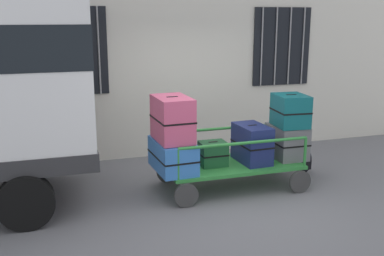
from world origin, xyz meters
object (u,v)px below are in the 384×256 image
object	(u,v)px
suitcase_midleft_bottom	(213,154)
suitcase_midright_bottom	(287,141)
suitcase_left_bottom	(173,155)
luggage_cart	(232,167)
suitcase_center_bottom	(252,144)
suitcase_midright_middle	(290,111)
backpack	(304,161)
suitcase_left_middle	(172,119)

from	to	relation	value
suitcase_midleft_bottom	suitcase_midright_bottom	bearing A→B (deg)	1.78
suitcase_midleft_bottom	suitcase_left_bottom	bearing A→B (deg)	-177.77
luggage_cart	suitcase_left_bottom	world-z (taller)	suitcase_left_bottom
suitcase_midleft_bottom	suitcase_center_bottom	xyz separation A→B (m)	(0.63, -0.01, 0.11)
suitcase_left_bottom	suitcase_midright_bottom	xyz separation A→B (m)	(1.90, 0.06, 0.04)
luggage_cart	suitcase_midright_middle	xyz separation A→B (m)	(0.95, -0.03, 0.84)
suitcase_midright_bottom	suitcase_midright_middle	distance (m)	0.51
suitcase_midright_middle	backpack	xyz separation A→B (m)	(0.47, 0.27, -0.94)
luggage_cart	suitcase_midright_bottom	xyz separation A→B (m)	(0.95, 0.03, 0.33)
suitcase_midright_middle	luggage_cart	bearing A→B (deg)	178.12
suitcase_midleft_bottom	backpack	size ratio (longest dim) A/B	0.91
suitcase_midleft_bottom	luggage_cart	bearing A→B (deg)	2.04
luggage_cart	suitcase_midleft_bottom	bearing A→B (deg)	-177.96
luggage_cart	suitcase_midright_middle	distance (m)	1.26
luggage_cart	suitcase_midright_middle	bearing A→B (deg)	-1.88
suitcase_left_bottom	suitcase_midright_middle	bearing A→B (deg)	0.15
suitcase_midleft_bottom	backpack	xyz separation A→B (m)	(1.73, 0.25, -0.36)
luggage_cart	suitcase_left_bottom	xyz separation A→B (m)	(-0.95, -0.04, 0.29)
suitcase_left_bottom	suitcase_midleft_bottom	world-z (taller)	suitcase_left_bottom
suitcase_midright_bottom	backpack	distance (m)	0.67
suitcase_center_bottom	suitcase_midright_bottom	distance (m)	0.63
suitcase_midleft_bottom	suitcase_left_middle	bearing A→B (deg)	-177.79
suitcase_center_bottom	backpack	distance (m)	1.22
suitcase_midleft_bottom	suitcase_midright_middle	distance (m)	1.39
luggage_cart	suitcase_midleft_bottom	world-z (taller)	suitcase_midleft_bottom
luggage_cart	suitcase_midright_middle	size ratio (longest dim) A/B	3.45
suitcase_center_bottom	luggage_cart	bearing A→B (deg)	176.13
suitcase_center_bottom	suitcase_midright_middle	bearing A→B (deg)	-0.88
suitcase_midright_bottom	suitcase_midright_middle	size ratio (longest dim) A/B	1.09
suitcase_center_bottom	suitcase_midleft_bottom	bearing A→B (deg)	179.09
suitcase_midleft_bottom	backpack	world-z (taller)	suitcase_midleft_bottom
suitcase_left_middle	suitcase_center_bottom	size ratio (longest dim) A/B	1.08
suitcase_left_middle	suitcase_center_bottom	distance (m)	1.35
suitcase_left_middle	suitcase_midright_bottom	size ratio (longest dim) A/B	1.14
suitcase_left_bottom	suitcase_left_middle	size ratio (longest dim) A/B	1.19
suitcase_midleft_bottom	backpack	bearing A→B (deg)	8.08
luggage_cart	suitcase_midright_bottom	world-z (taller)	suitcase_midright_bottom
suitcase_left_bottom	suitcase_center_bottom	size ratio (longest dim) A/B	1.28
suitcase_left_middle	suitcase_midright_middle	bearing A→B (deg)	0.14
suitcase_left_bottom	backpack	distance (m)	2.41
suitcase_left_middle	backpack	distance (m)	2.56
suitcase_left_bottom	suitcase_midleft_bottom	distance (m)	0.63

